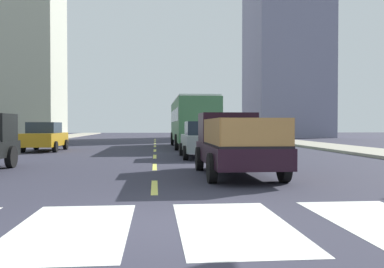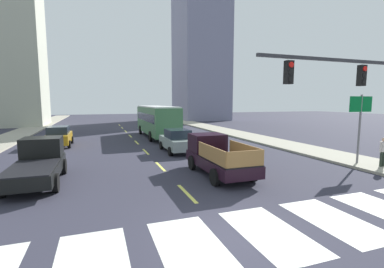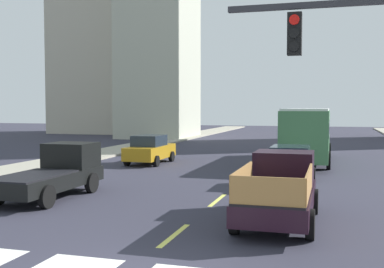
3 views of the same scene
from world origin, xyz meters
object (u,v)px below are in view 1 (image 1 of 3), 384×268
object	(u,v)px
pickup_stakebed	(234,144)
sedan_mid	(202,140)
city_bus	(192,119)
sedan_far	(45,137)

from	to	relation	value
pickup_stakebed	sedan_mid	xyz separation A→B (m)	(-0.23, 6.64, -0.08)
city_bus	pickup_stakebed	bearing A→B (deg)	-88.42
sedan_mid	sedan_far	bearing A→B (deg)	147.86
city_bus	sedan_mid	xyz separation A→B (m)	(-0.32, -8.86, -1.09)
city_bus	sedan_far	world-z (taller)	city_bus
sedan_far	sedan_mid	size ratio (longest dim) A/B	1.00
city_bus	sedan_far	bearing A→B (deg)	-159.49
city_bus	sedan_mid	bearing A→B (deg)	-90.16
pickup_stakebed	sedan_far	size ratio (longest dim) A/B	1.18
pickup_stakebed	sedan_mid	bearing A→B (deg)	93.15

